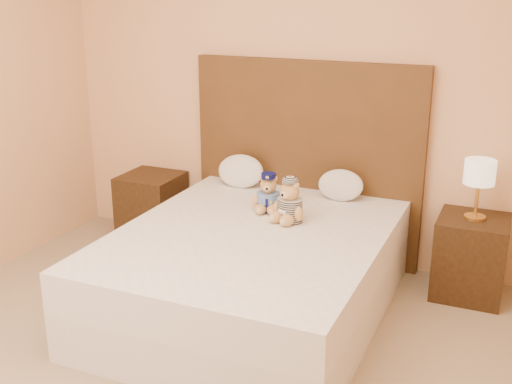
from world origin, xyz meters
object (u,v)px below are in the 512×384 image
at_px(lamp, 480,175).
at_px(teddy_police, 268,192).
at_px(teddy_prisoner, 290,201).
at_px(pillow_right, 341,184).
at_px(nightstand_right, 470,257).
at_px(nightstand_left, 152,207).
at_px(pillow_left, 241,170).
at_px(bed, 252,272).

relative_size(lamp, teddy_police, 1.51).
height_order(teddy_prisoner, pillow_right, teddy_prisoner).
relative_size(nightstand_right, lamp, 1.38).
xyz_separation_m(lamp, teddy_police, (-1.30, -0.41, -0.17)).
bearing_deg(teddy_police, nightstand_left, 148.33).
distance_m(nightstand_right, pillow_right, 1.01).
relative_size(nightstand_right, pillow_left, 1.50).
height_order(nightstand_left, pillow_right, pillow_right).
distance_m(teddy_police, pillow_right, 0.58).
distance_m(nightstand_left, pillow_left, 0.89).
height_order(nightstand_right, pillow_right, pillow_right).
distance_m(bed, teddy_prisoner, 0.52).
bearing_deg(nightstand_right, nightstand_left, 180.00).
relative_size(bed, pillow_right, 6.11).
height_order(bed, nightstand_left, same).
xyz_separation_m(teddy_prisoner, pillow_right, (0.18, 0.56, -0.02)).
bearing_deg(teddy_police, nightstand_right, 4.39).
relative_size(nightstand_left, pillow_left, 1.50).
bearing_deg(nightstand_right, teddy_police, -162.67).
bearing_deg(nightstand_right, pillow_right, 178.14).
relative_size(nightstand_left, nightstand_right, 1.00).
distance_m(lamp, pillow_left, 1.72).
relative_size(lamp, teddy_prisoner, 1.43).
xyz_separation_m(nightstand_right, teddy_prisoner, (-1.10, -0.53, 0.42)).
height_order(lamp, teddy_prisoner, lamp).
distance_m(teddy_police, teddy_prisoner, 0.23).
relative_size(nightstand_left, pillow_right, 1.68).
height_order(lamp, pillow_right, lamp).
height_order(nightstand_right, lamp, lamp).
bearing_deg(teddy_police, pillow_left, 120.18).
bearing_deg(bed, nightstand_right, 32.62).
xyz_separation_m(bed, teddy_prisoner, (0.15, 0.27, 0.42)).
relative_size(bed, teddy_police, 7.57).
xyz_separation_m(teddy_prisoner, pillow_left, (-0.61, 0.56, -0.01)).
relative_size(bed, nightstand_left, 3.64).
bearing_deg(pillow_right, teddy_prisoner, -107.46).
bearing_deg(nightstand_right, pillow_left, 178.99).
bearing_deg(nightstand_left, teddy_police, -18.72).
height_order(bed, lamp, lamp).
height_order(pillow_left, pillow_right, pillow_left).
bearing_deg(pillow_right, nightstand_right, -1.86).
bearing_deg(pillow_right, pillow_left, 180.00).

